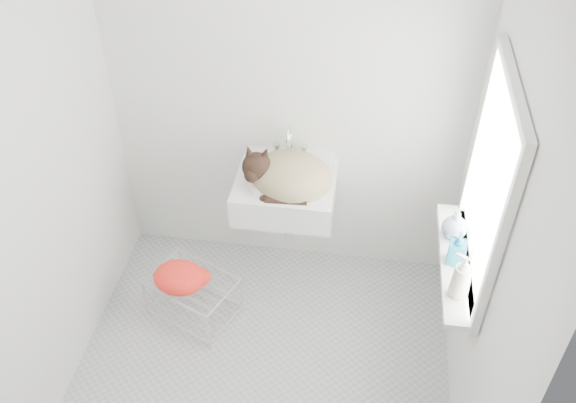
# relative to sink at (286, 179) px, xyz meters

# --- Properties ---
(floor) EXTENTS (2.20, 2.00, 0.02)m
(floor) POSITION_rel_sink_xyz_m (-0.03, -0.74, -0.85)
(floor) COLOR #B2B2B2
(floor) RESTS_ON ground
(back_wall) EXTENTS (2.20, 0.02, 2.50)m
(back_wall) POSITION_rel_sink_xyz_m (-0.03, 0.26, 0.40)
(back_wall) COLOR white
(back_wall) RESTS_ON ground
(right_wall) EXTENTS (0.02, 2.00, 2.50)m
(right_wall) POSITION_rel_sink_xyz_m (1.07, -0.74, 0.40)
(right_wall) COLOR white
(right_wall) RESTS_ON ground
(left_wall) EXTENTS (0.02, 2.00, 2.50)m
(left_wall) POSITION_rel_sink_xyz_m (-1.13, -0.74, 0.40)
(left_wall) COLOR white
(left_wall) RESTS_ON ground
(window_glass) EXTENTS (0.01, 0.80, 1.00)m
(window_glass) POSITION_rel_sink_xyz_m (1.06, -0.54, 0.50)
(window_glass) COLOR white
(window_glass) RESTS_ON right_wall
(window_frame) EXTENTS (0.04, 0.90, 1.10)m
(window_frame) POSITION_rel_sink_xyz_m (1.04, -0.54, 0.50)
(window_frame) COLOR white
(window_frame) RESTS_ON right_wall
(windowsill) EXTENTS (0.16, 0.88, 0.04)m
(windowsill) POSITION_rel_sink_xyz_m (0.98, -0.54, -0.02)
(windowsill) COLOR white
(windowsill) RESTS_ON right_wall
(sink) EXTENTS (0.60, 0.53, 0.24)m
(sink) POSITION_rel_sink_xyz_m (0.00, 0.00, 0.00)
(sink) COLOR white
(sink) RESTS_ON back_wall
(faucet) EXTENTS (0.22, 0.15, 0.22)m
(faucet) POSITION_rel_sink_xyz_m (0.00, 0.18, 0.14)
(faucet) COLOR silver
(faucet) RESTS_ON sink
(cat) EXTENTS (0.56, 0.49, 0.32)m
(cat) POSITION_rel_sink_xyz_m (0.01, -0.02, 0.04)
(cat) COLOR tan
(cat) RESTS_ON sink
(wire_rack) EXTENTS (0.60, 0.53, 0.30)m
(wire_rack) POSITION_rel_sink_xyz_m (-0.53, -0.40, -0.70)
(wire_rack) COLOR #BDBDBD
(wire_rack) RESTS_ON floor
(towel) EXTENTS (0.37, 0.29, 0.14)m
(towel) POSITION_rel_sink_xyz_m (-0.59, -0.45, -0.52)
(towel) COLOR #F1512C
(towel) RESTS_ON wire_rack
(bottle_a) EXTENTS (0.12, 0.12, 0.22)m
(bottle_a) POSITION_rel_sink_xyz_m (0.97, -0.78, 0.00)
(bottle_a) COLOR white
(bottle_a) RESTS_ON windowsill
(bottle_b) EXTENTS (0.10, 0.10, 0.20)m
(bottle_b) POSITION_rel_sink_xyz_m (0.97, -0.55, 0.00)
(bottle_b) COLOR #116480
(bottle_b) RESTS_ON windowsill
(bottle_c) EXTENTS (0.18, 0.18, 0.17)m
(bottle_c) POSITION_rel_sink_xyz_m (0.97, -0.36, 0.00)
(bottle_c) COLOR #A4AED1
(bottle_c) RESTS_ON windowsill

